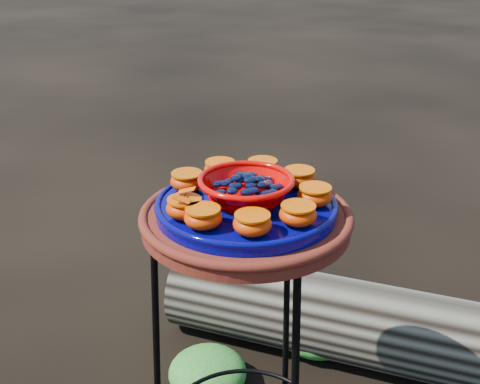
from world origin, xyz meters
The scene contains 18 objects.
plant_stand centered at (0.00, 0.00, 0.35)m, with size 0.44×0.44×0.70m, color black, non-canonical shape.
terracotta_saucer centered at (0.00, 0.00, 0.72)m, with size 0.43×0.43×0.04m, color #63120A.
cobalt_plate centered at (0.00, 0.00, 0.75)m, with size 0.37×0.37×0.02m, color #000639.
red_bowl centered at (0.00, 0.00, 0.79)m, with size 0.19×0.19×0.05m, color #C90300, non-canonical shape.
glass_gems centered at (0.00, 0.00, 0.82)m, with size 0.14×0.14×0.02m, color black, non-canonical shape.
orange_half_0 centered at (-0.06, -0.12, 0.78)m, with size 0.07×0.07×0.04m, color #AF3600.
orange_half_1 centered at (-0.01, -0.14, 0.78)m, with size 0.07×0.07×0.04m, color #AF3600.
orange_half_2 centered at (0.08, -0.11, 0.78)m, with size 0.07×0.07×0.04m, color #AF3600.
orange_half_3 centered at (0.14, -0.03, 0.78)m, with size 0.07×0.07×0.04m, color #AF3600.
orange_half_4 centered at (0.13, 0.06, 0.78)m, with size 0.07×0.07×0.04m, color #AF3600.
orange_half_5 centered at (0.06, 0.13, 0.78)m, with size 0.07×0.07×0.04m, color #AF3600.
orange_half_6 centered at (-0.04, 0.13, 0.78)m, with size 0.07×0.07×0.04m, color #AF3600.
orange_half_7 centered at (-0.12, 0.08, 0.78)m, with size 0.07×0.07×0.04m, color #AF3600.
orange_half_8 centered at (-0.14, -0.01, 0.78)m, with size 0.07×0.07×0.04m, color #AF3600.
butterfly centered at (-0.06, -0.12, 0.81)m, with size 0.07×0.05×0.01m, color #D94A00, non-canonical shape.
driftwood_log centered at (0.17, 0.58, 0.13)m, with size 1.42×0.37×0.27m, color black, non-canonical shape.
foliage_left centered at (-0.25, 0.20, 0.06)m, with size 0.24×0.24×0.12m, color #146615.
foliage_back centered at (-0.05, 0.55, 0.07)m, with size 0.27×0.27×0.13m, color #146615.
Camera 1 is at (0.57, -0.96, 1.28)m, focal length 45.00 mm.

